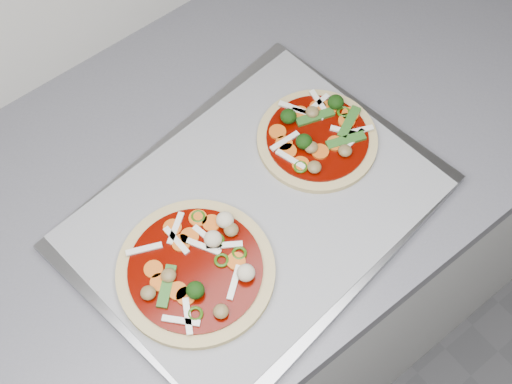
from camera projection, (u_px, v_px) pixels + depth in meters
baking_tray at (255, 213)px, 0.99m from camera, size 0.53×0.43×0.02m
parchment at (255, 210)px, 0.98m from camera, size 0.50×0.38×0.00m
pizza_left at (197, 269)px, 0.92m from camera, size 0.24×0.24×0.04m
pizza_right at (317, 137)px, 1.03m from camera, size 0.24×0.24×0.03m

